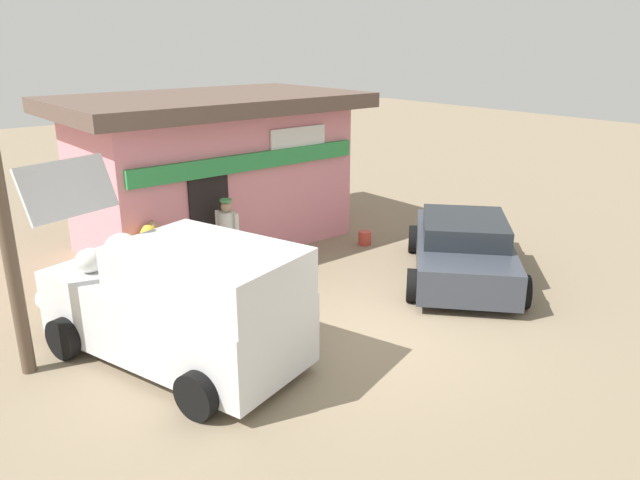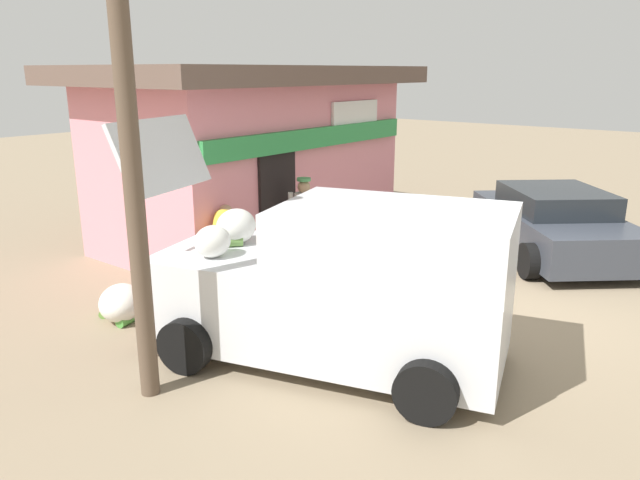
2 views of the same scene
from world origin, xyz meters
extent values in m
plane|color=gray|center=(0.00, 0.00, 0.00)|extent=(60.00, 60.00, 0.00)
cube|color=pink|center=(0.43, 5.93, 1.57)|extent=(5.87, 3.32, 3.13)
cube|color=green|center=(0.46, 4.26, 2.19)|extent=(5.53, 0.21, 0.36)
cube|color=black|center=(-0.59, 4.27, 1.00)|extent=(0.90, 0.07, 2.00)
cube|color=white|center=(1.74, 4.30, 2.51)|extent=(1.50, 0.08, 0.60)
cube|color=brown|center=(0.43, 5.93, 3.30)|extent=(6.82, 4.27, 0.33)
cube|color=silver|center=(-2.88, 1.34, 0.71)|extent=(2.92, 4.46, 1.07)
cube|color=silver|center=(-2.64, 0.60, 1.59)|extent=(2.38, 2.94, 0.69)
cube|color=black|center=(-2.28, -0.57, 1.56)|extent=(1.46, 0.52, 0.52)
cube|color=silver|center=(-3.54, 3.48, 2.37)|extent=(1.65, 0.87, 0.89)
ellipsoid|color=silver|center=(-3.06, 2.69, 1.47)|extent=(0.54, 0.45, 0.45)
ellipsoid|color=silver|center=(-3.64, 2.48, 1.44)|extent=(0.46, 0.38, 0.38)
cylinder|color=#649144|center=(-3.19, 2.61, 1.32)|extent=(0.27, 0.25, 0.15)
cylinder|color=#569B30|center=(-3.23, 2.75, 1.30)|extent=(0.30, 0.18, 0.11)
cube|color=black|center=(-3.50, 3.35, 0.26)|extent=(1.63, 0.58, 0.16)
cube|color=red|center=(-4.16, 3.15, 0.77)|extent=(0.15, 0.10, 0.20)
cube|color=red|center=(-2.84, 3.56, 0.77)|extent=(0.15, 0.10, 0.20)
cylinder|color=black|center=(-3.37, -0.28, 0.32)|extent=(0.40, 0.68, 0.65)
cylinder|color=black|center=(-1.55, 0.29, 0.32)|extent=(0.40, 0.68, 0.65)
cylinder|color=black|center=(-4.21, 2.39, 0.32)|extent=(0.40, 0.68, 0.65)
cylinder|color=black|center=(-2.38, 2.96, 0.32)|extent=(0.40, 0.68, 0.65)
cube|color=#383D47|center=(3.20, 0.70, 0.50)|extent=(4.26, 4.10, 0.67)
cube|color=#1E2328|center=(3.20, 0.70, 1.05)|extent=(2.54, 2.52, 0.42)
cylinder|color=black|center=(1.51, 0.51, 0.31)|extent=(0.60, 0.58, 0.62)
cylinder|color=black|center=(2.84, -0.96, 0.31)|extent=(0.60, 0.58, 0.62)
cylinder|color=black|center=(3.56, 2.37, 0.31)|extent=(0.60, 0.58, 0.62)
cylinder|color=black|center=(4.90, 0.90, 0.31)|extent=(0.60, 0.58, 0.62)
cylinder|color=#4C4C51|center=(-0.43, 3.59, 0.40)|extent=(0.15, 0.15, 0.80)
cylinder|color=#4C4C51|center=(-0.56, 3.90, 0.40)|extent=(0.15, 0.15, 0.80)
cylinder|color=silver|center=(-0.50, 3.75, 1.09)|extent=(0.44, 0.44, 0.57)
sphere|color=tan|center=(-0.50, 3.75, 1.48)|extent=(0.22, 0.22, 0.22)
cylinder|color=#4C9959|center=(-0.50, 3.75, 1.61)|extent=(0.24, 0.24, 0.05)
cylinder|color=silver|center=(-0.40, 3.52, 1.10)|extent=(0.09, 0.09, 0.54)
cylinder|color=silver|center=(-0.59, 3.97, 1.10)|extent=(0.09, 0.09, 0.54)
cylinder|color=navy|center=(-2.43, 3.97, 0.42)|extent=(0.15, 0.15, 0.84)
cylinder|color=navy|center=(-2.21, 3.71, 0.42)|extent=(0.15, 0.15, 0.84)
cylinder|color=gold|center=(-2.13, 4.00, 1.00)|extent=(0.74, 0.70, 0.61)
sphere|color=tan|center=(-1.86, 4.22, 1.22)|extent=(0.23, 0.23, 0.23)
cylinder|color=gold|center=(-2.09, 4.34, 0.88)|extent=(0.09, 0.09, 0.56)
cylinder|color=gold|center=(-1.78, 3.97, 0.88)|extent=(0.09, 0.09, 0.56)
ellipsoid|color=silver|center=(-3.80, 4.30, 0.25)|extent=(0.96, 0.98, 0.51)
cylinder|color=#4D9D3F|center=(-3.85, 4.11, 0.07)|extent=(0.34, 0.21, 0.15)
cylinder|color=#50973F|center=(-3.41, 4.21, 0.06)|extent=(0.27, 0.26, 0.13)
cylinder|color=#6EA646|center=(-3.86, 4.62, 0.06)|extent=(0.29, 0.29, 0.12)
cylinder|color=#BF3F33|center=(3.05, 3.45, 0.16)|extent=(0.30, 0.30, 0.32)
cylinder|color=brown|center=(-4.76, 2.32, 2.10)|extent=(0.20, 0.20, 4.19)
camera|label=1|loc=(-6.37, -6.49, 4.67)|focal=33.95mm
camera|label=2|loc=(-8.17, -2.81, 3.39)|focal=33.87mm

